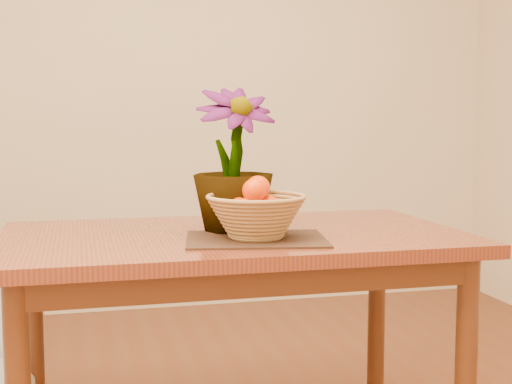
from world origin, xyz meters
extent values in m
cube|color=beige|center=(0.00, 2.25, 1.35)|extent=(4.00, 0.02, 2.70)
cube|color=maroon|center=(0.00, 0.30, 0.73)|extent=(1.40, 0.80, 0.04)
cube|color=#4B2711|center=(0.00, 0.30, 0.67)|extent=(1.28, 0.68, 0.08)
cylinder|color=#4B2711|center=(0.62, -0.02, 0.35)|extent=(0.06, 0.06, 0.71)
cylinder|color=#4B2711|center=(-0.62, 0.62, 0.35)|extent=(0.06, 0.06, 0.71)
cylinder|color=#4B2711|center=(0.62, 0.62, 0.35)|extent=(0.06, 0.06, 0.71)
cube|color=#382014|center=(0.03, 0.15, 0.75)|extent=(0.45, 0.36, 0.01)
cylinder|color=#A67C45|center=(0.03, 0.15, 0.76)|extent=(0.15, 0.15, 0.01)
sphere|color=#F63304|center=(0.03, 0.15, 0.83)|extent=(0.06, 0.06, 0.06)
sphere|color=#F63304|center=(0.08, 0.19, 0.84)|extent=(0.07, 0.07, 0.07)
sphere|color=#F63304|center=(-0.01, 0.20, 0.84)|extent=(0.07, 0.07, 0.07)
sphere|color=#F63304|center=(-0.01, 0.11, 0.84)|extent=(0.07, 0.07, 0.07)
sphere|color=#F63304|center=(0.07, 0.11, 0.84)|extent=(0.07, 0.07, 0.07)
sphere|color=#F63304|center=(0.04, 0.18, 0.90)|extent=(0.07, 0.07, 0.07)
sphere|color=#F63304|center=(0.02, 0.12, 0.90)|extent=(0.07, 0.07, 0.07)
imported|color=#134513|center=(0.00, 0.31, 0.97)|extent=(0.28, 0.28, 0.45)
camera|label=1|loc=(-0.46, -1.82, 1.10)|focal=50.00mm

